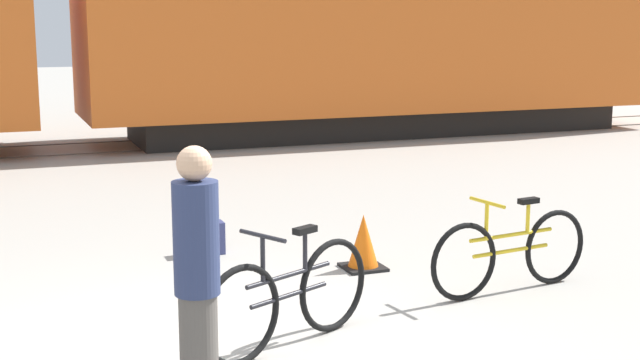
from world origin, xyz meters
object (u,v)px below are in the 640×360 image
Objects in this scene: bicycle_yellow at (511,252)px; person_in_navy at (197,277)px; backpack at (210,238)px; traffic_cone at (363,244)px; bicycle_black at (289,297)px.

person_in_navy is (-3.20, -1.41, 0.50)m from bicycle_yellow.
person_in_navy is 5.00× the size of backpack.
backpack is 1.69m from traffic_cone.
bicycle_black is 1.29m from person_in_navy.
traffic_cone is at bearing 129.00° from bicycle_yellow.
bicycle_yellow is at bearing 14.33° from bicycle_black.
person_in_navy is (-0.88, -0.81, 0.48)m from bicycle_black.
bicycle_black is 0.93× the size of person_in_navy.
traffic_cone reaches higher than backpack.
person_in_navy is at bearing -137.30° from bicycle_black.
bicycle_yellow is 2.39m from bicycle_black.
person_in_navy reaches higher than bicycle_yellow.
traffic_cone is (1.38, 1.76, -0.14)m from bicycle_black.
bicycle_yellow reaches higher than backpack.
bicycle_black reaches higher than traffic_cone.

